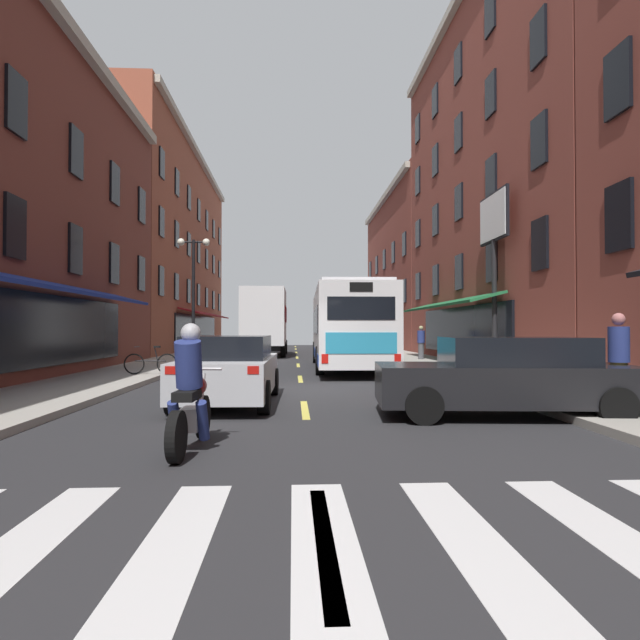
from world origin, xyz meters
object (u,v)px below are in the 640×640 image
sedan_near (271,341)px  motorcycle_rider (190,396)px  pedestrian_near (395,341)px  pedestrian_mid (421,342)px  sedan_far (506,376)px  bicycle_near (151,363)px  box_truck (266,322)px  sedan_mid (230,369)px  street_lamp_twin (193,294)px  billboard_sign (494,237)px  transit_bus (347,327)px  pedestrian_rear (619,359)px

sedan_near → motorcycle_rider: 33.50m
pedestrian_near → pedestrian_mid: pedestrian_mid is taller
sedan_far → bicycle_near: 11.56m
box_truck → sedan_mid: size_ratio=1.72×
motorcycle_rider → bicycle_near: (-3.21, 10.33, -0.21)m
box_truck → sedan_far: 23.15m
sedan_mid → sedan_far: (5.19, -1.96, -0.01)m
sedan_far → street_lamp_twin: 16.60m
billboard_sign → pedestrian_mid: billboard_sign is taller
sedan_mid → street_lamp_twin: 12.86m
transit_bus → sedan_mid: 10.78m
sedan_near → pedestrian_rear: pedestrian_rear is taller
motorcycle_rider → pedestrian_rear: (7.26, 2.35, 0.33)m
sedan_near → pedestrian_rear: bearing=-76.3°
billboard_sign → pedestrian_rear: bearing=-98.2°
transit_bus → street_lamp_twin: 7.04m
pedestrian_rear → street_lamp_twin: bearing=-4.8°
billboard_sign → pedestrian_rear: billboard_sign is taller
billboard_sign → sedan_mid: bearing=-138.9°
transit_bus → street_lamp_twin: size_ratio=2.06×
transit_bus → street_lamp_twin: street_lamp_twin is taller
billboard_sign → sedan_near: billboard_sign is taller
box_truck → motorcycle_rider: bearing=-89.3°
billboard_sign → sedan_far: bearing=-109.9°
billboard_sign → sedan_mid: (-8.62, -7.53, -4.19)m
bicycle_near → box_truck: bearing=78.6°
box_truck → pedestrian_mid: 10.08m
box_truck → sedan_mid: (0.29, -20.50, -1.27)m
sedan_near → bicycle_near: sedan_near is taller
box_truck → motorcycle_rider: box_truck is taller
transit_bus → bicycle_near: size_ratio=6.55×
motorcycle_rider → pedestrian_near: 20.84m
motorcycle_rider → bicycle_near: motorcycle_rider is taller
pedestrian_mid → street_lamp_twin: size_ratio=0.30×
transit_bus → sedan_near: (-3.83, 19.00, -0.97)m
motorcycle_rider → pedestrian_mid: bearing=67.9°
sedan_mid → sedan_far: bearing=-20.7°
motorcycle_rider → transit_bus: bearing=76.3°
pedestrian_mid → box_truck: bearing=68.4°
sedan_near → sedan_far: sedan_far is taller
sedan_near → pedestrian_near: 15.30m
bicycle_near → pedestrian_near: 13.57m
pedestrian_mid → pedestrian_rear: pedestrian_rear is taller
box_truck → sedan_near: (-0.02, 8.64, -1.29)m
sedan_near → sedan_mid: sedan_mid is taller
pedestrian_mid → street_lamp_twin: 11.00m
bicycle_near → street_lamp_twin: size_ratio=0.32×
motorcycle_rider → sedan_far: bearing=24.8°
pedestrian_mid → street_lamp_twin: street_lamp_twin is taller
sedan_near → pedestrian_near: size_ratio=3.07×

